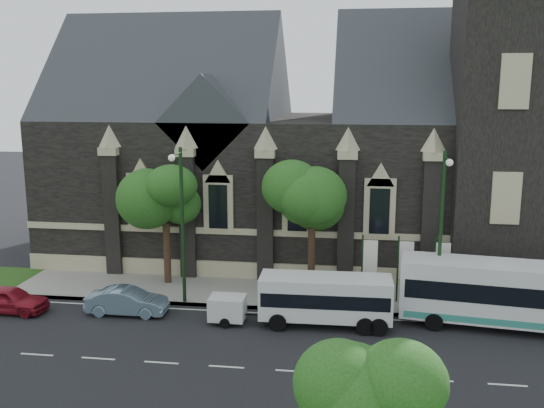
% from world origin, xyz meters
% --- Properties ---
extents(ground, '(160.00, 160.00, 0.00)m').
position_xyz_m(ground, '(0.00, 0.00, 0.00)').
color(ground, black).
rests_on(ground, ground).
extents(sidewalk, '(80.00, 5.00, 0.15)m').
position_xyz_m(sidewalk, '(0.00, 9.50, 0.07)').
color(sidewalk, gray).
rests_on(sidewalk, ground).
extents(museum, '(40.00, 17.70, 29.90)m').
position_xyz_m(museum, '(5.12, 18.78, 8.17)').
color(museum, black).
rests_on(museum, ground).
extents(tree_park_east, '(3.40, 3.40, 6.28)m').
position_xyz_m(tree_park_east, '(6.18, -9.32, 4.62)').
color(tree_park_east, black).
rests_on(tree_park_east, ground).
extents(tree_walk_right, '(4.08, 4.08, 7.80)m').
position_xyz_m(tree_walk_right, '(3.21, 10.71, 5.82)').
color(tree_walk_right, black).
rests_on(tree_walk_right, ground).
extents(tree_walk_left, '(3.91, 3.91, 7.64)m').
position_xyz_m(tree_walk_left, '(-5.80, 10.70, 5.73)').
color(tree_walk_left, black).
rests_on(tree_walk_left, ground).
extents(street_lamp_near, '(0.36, 1.88, 9.00)m').
position_xyz_m(street_lamp_near, '(10.00, 7.09, 5.11)').
color(street_lamp_near, black).
rests_on(street_lamp_near, ground).
extents(street_lamp_mid, '(0.36, 1.88, 9.00)m').
position_xyz_m(street_lamp_mid, '(-4.00, 7.09, 5.11)').
color(street_lamp_mid, black).
rests_on(street_lamp_mid, ground).
extents(banner_flag_left, '(0.90, 0.10, 4.00)m').
position_xyz_m(banner_flag_left, '(6.29, 9.00, 2.38)').
color(banner_flag_left, black).
rests_on(banner_flag_left, ground).
extents(banner_flag_center, '(0.90, 0.10, 4.00)m').
position_xyz_m(banner_flag_center, '(8.29, 9.00, 2.38)').
color(banner_flag_center, black).
rests_on(banner_flag_center, ground).
extents(banner_flag_right, '(0.90, 0.10, 4.00)m').
position_xyz_m(banner_flag_right, '(10.29, 9.00, 2.38)').
color(banner_flag_right, black).
rests_on(banner_flag_right, ground).
extents(tour_coach, '(12.04, 3.98, 3.45)m').
position_xyz_m(tour_coach, '(13.92, 6.09, 1.88)').
color(tour_coach, silver).
rests_on(tour_coach, ground).
extents(shuttle_bus, '(6.82, 2.53, 2.62)m').
position_xyz_m(shuttle_bus, '(4.13, 5.35, 1.52)').
color(shuttle_bus, silver).
rests_on(shuttle_bus, ground).
extents(box_trailer, '(2.70, 1.58, 1.44)m').
position_xyz_m(box_trailer, '(-1.00, 4.94, 0.82)').
color(box_trailer, silver).
rests_on(box_trailer, ground).
extents(sedan, '(4.44, 1.63, 1.45)m').
position_xyz_m(sedan, '(-6.69, 5.40, 0.73)').
color(sedan, slate).
rests_on(sedan, ground).
extents(car_far_red, '(4.31, 1.87, 1.45)m').
position_xyz_m(car_far_red, '(-13.22, 4.81, 0.72)').
color(car_far_red, maroon).
rests_on(car_far_red, ground).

